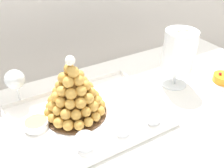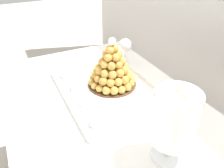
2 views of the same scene
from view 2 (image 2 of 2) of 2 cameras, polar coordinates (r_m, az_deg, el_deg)
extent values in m
cylinder|color=brown|center=(1.66, -20.75, -8.05)|extent=(0.04, 0.04, 0.73)
cylinder|color=brown|center=(1.79, 0.50, -2.31)|extent=(0.04, 0.04, 0.73)
cube|color=brown|center=(0.96, 1.15, -9.59)|extent=(1.47, 0.79, 0.02)
cube|color=white|center=(0.96, 1.16, -9.08)|extent=(1.53, 0.85, 0.00)
cube|color=white|center=(1.27, 18.53, -8.21)|extent=(1.53, 0.01, 0.31)
cube|color=white|center=(1.64, -11.38, 2.96)|extent=(0.01, 0.85, 0.31)
cube|color=white|center=(1.12, -1.12, -1.55)|extent=(0.57, 0.43, 0.01)
cube|color=white|center=(1.06, -11.56, -3.85)|extent=(0.57, 0.01, 0.02)
cube|color=white|center=(1.21, 7.99, 1.46)|extent=(0.57, 0.01, 0.02)
cube|color=white|center=(1.34, -6.37, 4.93)|extent=(0.01, 0.43, 0.02)
cube|color=white|center=(0.92, 6.60, -9.72)|extent=(0.01, 0.43, 0.02)
cylinder|color=white|center=(1.12, -1.12, -1.38)|extent=(0.39, 0.39, 0.00)
cylinder|color=#4C331E|center=(1.16, 0.02, 0.06)|extent=(0.25, 0.25, 0.01)
cone|color=#AB7631|center=(1.10, 0.03, 4.69)|extent=(0.17, 0.17, 0.20)
sphere|color=gold|center=(1.07, 2.41, -1.46)|extent=(0.04, 0.04, 0.04)
sphere|color=gold|center=(1.09, 3.90, -0.74)|extent=(0.04, 0.04, 0.04)
sphere|color=gold|center=(1.12, 4.79, 0.19)|extent=(0.04, 0.04, 0.04)
sphere|color=gold|center=(1.15, 5.00, 1.13)|extent=(0.04, 0.04, 0.04)
sphere|color=gold|center=(1.18, 4.53, 1.92)|extent=(0.04, 0.04, 0.04)
sphere|color=gold|center=(1.20, 3.52, 2.77)|extent=(0.04, 0.04, 0.04)
sphere|color=gold|center=(1.22, 2.10, 3.18)|extent=(0.04, 0.04, 0.04)
sphere|color=gold|center=(1.23, 0.44, 3.51)|extent=(0.04, 0.04, 0.04)
sphere|color=gold|center=(1.23, -1.26, 3.47)|extent=(0.04, 0.04, 0.04)
sphere|color=gold|center=(1.21, -2.82, 3.07)|extent=(0.04, 0.04, 0.04)
sphere|color=gold|center=(1.19, -4.05, 2.42)|extent=(0.04, 0.04, 0.04)
sphere|color=gold|center=(1.16, -4.79, 1.47)|extent=(0.04, 0.04, 0.04)
sphere|color=gold|center=(1.13, -4.92, 0.58)|extent=(0.04, 0.04, 0.04)
sphere|color=gold|center=(1.10, -4.36, -0.40)|extent=(0.04, 0.04, 0.04)
sphere|color=gold|center=(1.08, -3.15, -1.16)|extent=(0.04, 0.04, 0.04)
sphere|color=gold|center=(1.06, -1.43, -1.64)|extent=(0.04, 0.04, 0.04)
sphere|color=gold|center=(1.06, 0.53, -1.65)|extent=(0.04, 0.04, 0.04)
sphere|color=gold|center=(1.08, 3.20, 0.99)|extent=(0.04, 0.04, 0.04)
sphere|color=gold|center=(1.11, 4.08, 1.83)|extent=(0.04, 0.04, 0.04)
sphere|color=gold|center=(1.14, 4.13, 2.75)|extent=(0.04, 0.04, 0.04)
sphere|color=gold|center=(1.17, 3.39, 3.69)|extent=(0.04, 0.04, 0.04)
sphere|color=gold|center=(1.19, 2.04, 4.21)|extent=(0.04, 0.04, 0.04)
sphere|color=gold|center=(1.20, 0.35, 4.44)|extent=(0.04, 0.04, 0.04)
sphere|color=gold|center=(1.19, -1.39, 4.35)|extent=(0.04, 0.04, 0.04)
sphere|color=gold|center=(1.18, -2.90, 3.98)|extent=(0.04, 0.04, 0.04)
sphere|color=gold|center=(1.15, -3.89, 3.16)|extent=(0.04, 0.04, 0.04)
sphere|color=gold|center=(1.12, -4.15, 2.16)|extent=(0.04, 0.04, 0.04)
sphere|color=gold|center=(1.09, -3.57, 1.29)|extent=(0.04, 0.04, 0.04)
sphere|color=gold|center=(1.07, -2.22, 0.69)|extent=(0.04, 0.04, 0.04)
sphere|color=gold|center=(1.06, -0.35, 0.33)|extent=(0.04, 0.04, 0.04)
sphere|color=gold|center=(1.06, 1.61, 0.51)|extent=(0.04, 0.04, 0.04)
sphere|color=gold|center=(1.09, 3.18, 3.47)|extent=(0.04, 0.04, 0.04)
sphere|color=gold|center=(1.12, 3.32, 4.29)|extent=(0.04, 0.04, 0.04)
sphere|color=gold|center=(1.15, 2.44, 5.00)|extent=(0.04, 0.04, 0.04)
sphere|color=gold|center=(1.17, 0.86, 5.44)|extent=(0.04, 0.04, 0.04)
sphere|color=gold|center=(1.17, -0.95, 5.53)|extent=(0.04, 0.04, 0.04)
sphere|color=gold|center=(1.15, -2.49, 4.95)|extent=(0.04, 0.04, 0.04)
sphere|color=gold|center=(1.12, -3.30, 4.23)|extent=(0.04, 0.04, 0.04)
sphere|color=gold|center=(1.09, -3.07, 3.26)|extent=(0.04, 0.04, 0.04)
sphere|color=gold|center=(1.06, -1.81, 2.54)|extent=(0.04, 0.04, 0.04)
sphere|color=gold|center=(1.05, 0.10, 2.32)|extent=(0.04, 0.04, 0.04)
sphere|color=gold|center=(1.06, 1.99, 2.73)|extent=(0.04, 0.04, 0.04)
sphere|color=gold|center=(1.09, 2.55, 5.63)|extent=(0.04, 0.04, 0.04)
sphere|color=gold|center=(1.12, 1.86, 6.32)|extent=(0.04, 0.04, 0.04)
sphere|color=gold|center=(1.14, 0.16, 6.74)|extent=(0.04, 0.04, 0.04)
sphere|color=gold|center=(1.13, -1.61, 6.44)|extent=(0.04, 0.04, 0.04)
sphere|color=gold|center=(1.10, -2.49, 5.62)|extent=(0.04, 0.04, 0.04)
sphere|color=gold|center=(1.07, -1.91, 4.90)|extent=(0.04, 0.04, 0.04)
sphere|color=gold|center=(1.05, -0.12, 4.51)|extent=(0.04, 0.04, 0.04)
sphere|color=gold|center=(1.06, 1.76, 4.77)|extent=(0.04, 0.04, 0.04)
sphere|color=gold|center=(1.09, 1.60, 7.49)|extent=(0.04, 0.04, 0.04)
sphere|color=gold|center=(1.11, 0.06, 7.97)|extent=(0.04, 0.04, 0.04)
sphere|color=gold|center=(1.09, -1.52, 7.52)|extent=(0.04, 0.04, 0.04)
sphere|color=gold|center=(1.06, -0.99, 6.67)|extent=(0.04, 0.04, 0.04)
sphere|color=gold|center=(1.06, 0.99, 6.70)|extent=(0.04, 0.04, 0.04)
sphere|color=gold|center=(1.07, 0.62, 8.96)|extent=(0.04, 0.04, 0.04)
sphere|color=gold|center=(1.06, -0.57, 8.60)|extent=(0.04, 0.04, 0.04)
sphere|color=white|center=(1.05, 0.03, 10.75)|extent=(0.04, 0.04, 0.04)
cylinder|color=silver|center=(1.24, -11.59, 3.16)|extent=(0.06, 0.06, 0.06)
cylinder|color=brown|center=(1.25, -11.50, 2.49)|extent=(0.05, 0.05, 0.02)
cylinder|color=#8C603D|center=(1.24, -11.61, 3.35)|extent=(0.05, 0.05, 0.02)
sphere|color=brown|center=(1.23, -11.89, 3.83)|extent=(0.02, 0.02, 0.02)
cylinder|color=silver|center=(1.12, -8.92, -0.33)|extent=(0.06, 0.06, 0.05)
cylinder|color=gold|center=(1.13, -8.87, -0.88)|extent=(0.05, 0.05, 0.02)
cylinder|color=#EAC166|center=(1.12, -8.94, -0.17)|extent=(0.05, 0.05, 0.01)
sphere|color=brown|center=(1.12, -9.00, 0.39)|extent=(0.02, 0.02, 0.02)
cylinder|color=silver|center=(1.01, -6.67, -4.38)|extent=(0.05, 0.05, 0.05)
cylinder|color=gold|center=(1.02, -6.62, -4.97)|extent=(0.05, 0.05, 0.02)
cylinder|color=#EAC166|center=(1.01, -6.68, -4.21)|extent=(0.05, 0.05, 0.01)
sphere|color=brown|center=(1.00, -6.64, -3.77)|extent=(0.02, 0.02, 0.02)
cylinder|color=silver|center=(0.91, -4.11, -8.75)|extent=(0.05, 0.05, 0.05)
cylinder|color=brown|center=(0.92, -4.07, -9.47)|extent=(0.05, 0.05, 0.02)
cylinder|color=#8C603D|center=(0.90, -4.12, -8.55)|extent=(0.05, 0.05, 0.02)
sphere|color=brown|center=(0.90, -4.22, -7.96)|extent=(0.02, 0.02, 0.02)
cylinder|color=white|center=(1.27, -3.19, 3.76)|extent=(0.09, 0.09, 0.03)
cylinder|color=#F2CC59|center=(1.27, -3.21, 4.23)|extent=(0.08, 0.08, 0.00)
cylinder|color=white|center=(0.84, 13.86, -16.99)|extent=(0.12, 0.12, 0.01)
cylinder|color=white|center=(0.81, 14.24, -15.11)|extent=(0.02, 0.02, 0.08)
cylinder|color=white|center=(0.73, 15.59, -8.18)|extent=(0.14, 0.14, 0.18)
cylinder|color=#9ED860|center=(0.76, 16.79, -13.86)|extent=(0.06, 0.06, 0.03)
cylinder|color=#9ED860|center=(0.78, 15.37, -11.82)|extent=(0.07, 0.06, 0.07)
cylinder|color=yellow|center=(0.79, 13.94, -11.35)|extent=(0.06, 0.05, 0.06)
cylinder|color=yellow|center=(0.76, 12.68, -13.17)|extent=(0.07, 0.05, 0.07)
cylinder|color=yellow|center=(0.76, 16.18, -11.26)|extent=(0.06, 0.05, 0.05)
cylinder|color=#E54C47|center=(0.78, 14.44, -9.61)|extent=(0.06, 0.05, 0.04)
cylinder|color=#D199D8|center=(0.74, 13.98, -11.79)|extent=(0.06, 0.05, 0.06)
cylinder|color=#9ED860|center=(0.75, 16.92, -9.70)|extent=(0.06, 0.05, 0.06)
cylinder|color=pink|center=(0.75, 14.34, -8.86)|extent=(0.06, 0.06, 0.05)
cylinder|color=#E54C47|center=(0.73, 15.15, -10.76)|extent=(0.05, 0.05, 0.04)
cylinder|color=#F9A54C|center=(0.73, 16.15, -7.76)|extent=(0.07, 0.05, 0.07)
cylinder|color=#F9A54C|center=(0.72, 13.54, -8.00)|extent=(0.07, 0.04, 0.07)
cylinder|color=pink|center=(0.71, 16.47, -9.19)|extent=(0.06, 0.05, 0.06)
cylinder|color=#E54C47|center=(0.73, 16.01, -5.58)|extent=(0.06, 0.05, 0.06)
cylinder|color=pink|center=(0.69, 13.45, -7.45)|extent=(0.06, 0.06, 0.06)
cylinder|color=#F9A54C|center=(0.71, 17.88, -7.47)|extent=(0.07, 0.05, 0.07)
cylinder|color=pink|center=(0.72, 14.64, -3.70)|extent=(0.06, 0.05, 0.05)
cylinder|color=#D199D8|center=(0.69, 15.15, -5.43)|extent=(0.05, 0.05, 0.05)
cylinder|color=#D199D8|center=(0.68, 17.26, -6.47)|extent=(0.07, 0.05, 0.07)
cylinder|color=brown|center=(0.72, 17.99, -4.28)|extent=(0.05, 0.05, 0.04)
cylinder|color=yellow|center=(0.68, 15.11, -3.17)|extent=(0.05, 0.05, 0.04)
cylinder|color=#F9A54C|center=(0.67, 16.06, -4.11)|extent=(0.06, 0.05, 0.05)
cylinder|color=#9ED860|center=(0.67, 18.73, -4.53)|extent=(0.06, 0.05, 0.05)
cylinder|color=pink|center=(0.69, 17.08, -3.07)|extent=(0.05, 0.05, 0.03)
cylinder|color=silver|center=(1.37, 3.23, 4.97)|extent=(0.06, 0.06, 0.00)
cylinder|color=silver|center=(1.35, 3.29, 6.64)|extent=(0.01, 0.01, 0.08)
sphere|color=silver|center=(1.32, 3.39, 9.70)|extent=(0.08, 0.08, 0.08)
camera|label=1|loc=(1.14, -45.13, 24.53)|focal=38.68mm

